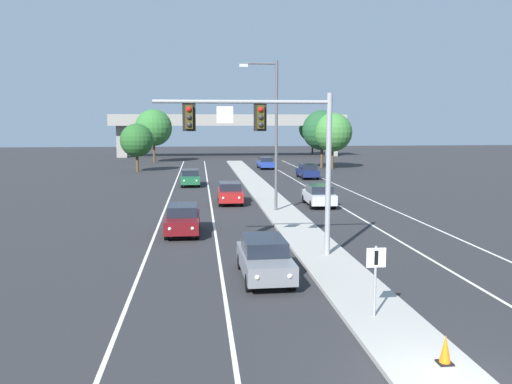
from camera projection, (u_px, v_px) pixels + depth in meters
The scene contains 22 objects.
median_island at pixel (299, 230), 29.68m from camera, with size 2.40×110.00×0.15m, color #9E9B93.
lane_stripe_oncoming_center at pixel (212, 212), 36.09m from camera, with size 0.14×100.00×0.01m, color silver.
lane_stripe_receding_center at pixel (346, 210), 37.09m from camera, with size 0.14×100.00×0.01m, color silver.
edge_stripe_left at pixel (163, 213), 35.74m from camera, with size 0.14×100.00×0.01m, color silver.
edge_stripe_right at pixel (391, 209), 37.44m from camera, with size 0.14×100.00×0.01m, color silver.
overhead_signal_mast at pixel (273, 139), 22.87m from camera, with size 7.74×0.44×7.20m.
median_sign_post at pixel (376, 271), 15.98m from camera, with size 0.60×0.10×2.20m.
street_lamp_median at pixel (273, 127), 35.29m from camera, with size 2.58×0.28×10.00m.
car_oncoming_grey at pixel (264, 258), 20.55m from camera, with size 1.89×4.50×1.58m.
car_oncoming_darkred at pixel (183, 219), 28.97m from camera, with size 1.85×4.48×1.58m.
car_oncoming_red at pixel (230, 193), 40.00m from camera, with size 1.88×4.50×1.58m.
car_oncoming_green at pixel (190, 177), 51.35m from camera, with size 1.89×4.50×1.58m.
car_receding_silver at pixel (319, 195), 38.63m from camera, with size 1.89×4.50×1.58m.
car_receding_navy at pixel (308, 171), 58.11m from camera, with size 1.85×4.48×1.58m.
car_receding_blue at pixel (265, 163), 70.45m from camera, with size 1.92×4.51×1.58m.
traffic_cone_median_nose at pixel (445, 350), 12.93m from camera, with size 0.36×0.36×0.74m.
overpass_bridge at pixel (229, 125), 96.03m from camera, with size 42.40×6.40×7.65m.
tree_far_right_c at pixel (322, 130), 71.49m from camera, with size 5.42×5.42×7.84m.
tree_far_right_b at pixel (313, 128), 103.03m from camera, with size 5.48×5.48×7.92m.
tree_far_left_b at pixel (154, 128), 81.65m from camera, with size 5.71×5.71×8.26m.
tree_far_right_a at pixel (333, 132), 70.06m from camera, with size 5.16×5.16×7.46m.
tree_far_left_a at pixel (137, 140), 65.97m from camera, with size 4.17×4.17×6.03m.
Camera 1 is at (-5.53, -10.73, 6.02)m, focal length 36.98 mm.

